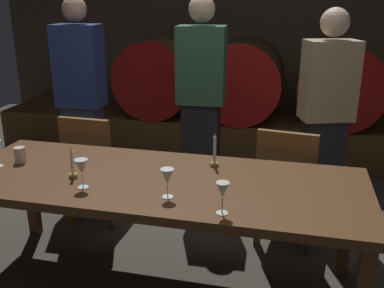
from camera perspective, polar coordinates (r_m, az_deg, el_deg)
name	(u,v)px	position (r m, az deg, el deg)	size (l,w,h in m)	color
back_wall	(253,22)	(5.39, 7.94, 15.34)	(6.25, 0.24, 2.85)	#473A2D
barrel_shelf	(244,135)	(5.06, 6.69, 1.22)	(5.62, 0.90, 0.43)	brown
wine_barrel_left	(162,76)	(5.11, -3.92, 8.81)	(0.85, 0.92, 0.85)	brown
wine_barrel_center	(244,79)	(4.91, 6.69, 8.33)	(0.85, 0.92, 0.85)	#513319
wine_barrel_right	(339,83)	(4.90, 18.44, 7.47)	(0.85, 0.92, 0.85)	brown
dining_table	(158,189)	(2.59, -4.44, -5.76)	(2.39, 0.89, 0.72)	#4C2D16
chair_left	(94,164)	(3.50, -12.57, -2.50)	(0.42, 0.42, 0.88)	brown
chair_right	(287,181)	(3.18, 12.13, -4.72)	(0.45, 0.45, 0.88)	brown
guest_left	(82,100)	(3.89, -14.04, 5.56)	(0.39, 0.25, 1.72)	#33384C
guest_center	(201,103)	(3.63, 1.19, 5.31)	(0.39, 0.26, 1.73)	black
guest_right	(325,117)	(3.53, 16.84, 3.39)	(0.44, 0.35, 1.65)	black
candle_left	(73,170)	(2.64, -15.14, -3.24)	(0.05, 0.05, 0.18)	olive
candle_right	(215,157)	(2.71, 2.93, -1.68)	(0.05, 0.05, 0.22)	olive
wine_glass_center	(82,168)	(2.47, -14.06, -2.97)	(0.07, 0.07, 0.16)	white
wine_glass_right	(167,178)	(2.29, -3.20, -4.35)	(0.07, 0.07, 0.16)	white
wine_glass_far_right	(223,191)	(2.12, 3.97, -6.09)	(0.07, 0.07, 0.16)	silver
cup_right	(20,155)	(2.98, -21.32, -1.32)	(0.07, 0.07, 0.10)	beige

